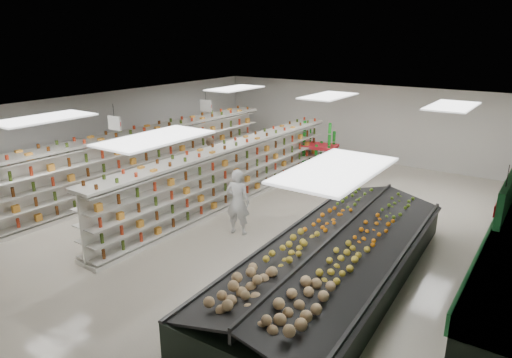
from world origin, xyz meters
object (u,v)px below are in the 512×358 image
Objects in this scene: shopper_background at (211,157)px; gondola_center at (231,176)px; produce_island at (334,260)px; shopper_main at (238,202)px; soda_endcap at (319,148)px; gondola_left at (142,162)px.

gondola_center is at bearing -137.64° from shopper_background.
shopper_main is (-3.25, 0.89, 0.37)m from produce_island.
shopper_background is at bearing 143.45° from gondola_center.
soda_endcap is (-4.27, 7.65, 0.34)m from produce_island.
shopper_main is at bearing -47.33° from gondola_center.
gondola_left is 6.87m from soda_endcap.
gondola_center is 2.79m from shopper_background.
gondola_center is 5.64m from produce_island.
shopper_background is (-2.85, -3.20, -0.11)m from soda_endcap.
gondola_left reaches higher than gondola_center.
gondola_left is 1.11× the size of gondola_center.
gondola_left is 7.93× the size of shopper_background.
gondola_center reaches higher than produce_island.
shopper_background reaches higher than produce_island.
gondola_center reaches higher than shopper_main.
shopper_background is at bearing -56.59° from shopper_main.
soda_endcap is (0.64, 4.90, 0.00)m from gondola_center.
produce_island is 8.77m from soda_endcap.
soda_endcap is 6.83m from shopper_main.
soda_endcap is (3.93, 5.64, -0.09)m from gondola_left.
gondola_left is at bearing 166.25° from produce_island.
shopper_background is (-3.88, 3.56, -0.15)m from shopper_main.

